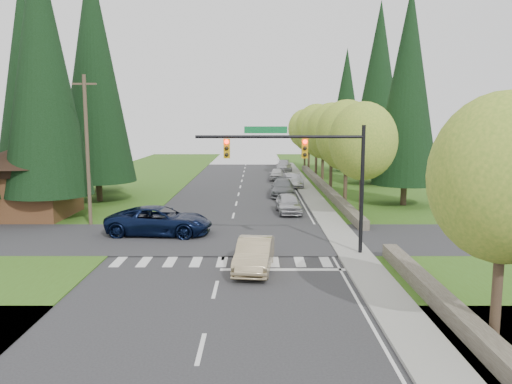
{
  "coord_description": "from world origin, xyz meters",
  "views": [
    {
      "loc": [
        1.72,
        -21.09,
        6.99
      ],
      "look_at": [
        1.7,
        8.35,
        2.8
      ],
      "focal_mm": 35.0,
      "sensor_mm": 36.0,
      "label": 1
    }
  ],
  "objects_px": {
    "parked_car_b": "(283,188)",
    "parked_car_d": "(277,174)",
    "sedan_champagne": "(254,255)",
    "parked_car_e": "(284,166)",
    "parked_car_a": "(289,203)",
    "parked_car_c": "(293,180)",
    "suv_navy": "(160,221)"
  },
  "relations": [
    {
      "from": "parked_car_b",
      "to": "parked_car_a",
      "type": "bearing_deg",
      "value": -87.16
    },
    {
      "from": "sedan_champagne",
      "to": "parked_car_c",
      "type": "distance_m",
      "value": 30.03
    },
    {
      "from": "parked_car_a",
      "to": "parked_car_b",
      "type": "bearing_deg",
      "value": 86.94
    },
    {
      "from": "suv_navy",
      "to": "parked_car_d",
      "type": "height_order",
      "value": "suv_navy"
    },
    {
      "from": "sedan_champagne",
      "to": "parked_car_e",
      "type": "xyz_separation_m",
      "value": [
        3.97,
        46.76,
        0.01
      ]
    },
    {
      "from": "parked_car_a",
      "to": "parked_car_e",
      "type": "distance_m",
      "value": 32.0
    },
    {
      "from": "parked_car_e",
      "to": "parked_car_a",
      "type": "bearing_deg",
      "value": -90.64
    },
    {
      "from": "sedan_champagne",
      "to": "parked_car_d",
      "type": "height_order",
      "value": "sedan_champagne"
    },
    {
      "from": "parked_car_a",
      "to": "parked_car_c",
      "type": "bearing_deg",
      "value": 81.6
    },
    {
      "from": "sedan_champagne",
      "to": "parked_car_a",
      "type": "distance_m",
      "value": 15.02
    },
    {
      "from": "parked_car_b",
      "to": "parked_car_d",
      "type": "bearing_deg",
      "value": 92.84
    },
    {
      "from": "parked_car_b",
      "to": "parked_car_d",
      "type": "distance_m",
      "value": 13.21
    },
    {
      "from": "parked_car_b",
      "to": "parked_car_c",
      "type": "xyz_separation_m",
      "value": [
        1.4,
        6.26,
        -0.04
      ]
    },
    {
      "from": "suv_navy",
      "to": "parked_car_d",
      "type": "bearing_deg",
      "value": -11.04
    },
    {
      "from": "parked_car_a",
      "to": "parked_car_d",
      "type": "relative_size",
      "value": 1.09
    },
    {
      "from": "parked_car_d",
      "to": "suv_navy",
      "type": "bearing_deg",
      "value": -100.64
    },
    {
      "from": "parked_car_d",
      "to": "parked_car_e",
      "type": "height_order",
      "value": "parked_car_e"
    },
    {
      "from": "suv_navy",
      "to": "parked_car_a",
      "type": "xyz_separation_m",
      "value": [
        8.45,
        7.47,
        -0.14
      ]
    },
    {
      "from": "parked_car_a",
      "to": "parked_car_b",
      "type": "height_order",
      "value": "parked_car_b"
    },
    {
      "from": "parked_car_b",
      "to": "parked_car_e",
      "type": "relative_size",
      "value": 1.04
    },
    {
      "from": "parked_car_a",
      "to": "parked_car_c",
      "type": "xyz_separation_m",
      "value": [
        1.4,
        14.97,
        -0.01
      ]
    },
    {
      "from": "suv_navy",
      "to": "parked_car_e",
      "type": "height_order",
      "value": "suv_navy"
    },
    {
      "from": "parked_car_c",
      "to": "parked_car_e",
      "type": "bearing_deg",
      "value": 84.04
    },
    {
      "from": "parked_car_c",
      "to": "parked_car_d",
      "type": "height_order",
      "value": "parked_car_c"
    },
    {
      "from": "sedan_champagne",
      "to": "suv_navy",
      "type": "relative_size",
      "value": 0.71
    },
    {
      "from": "sedan_champagne",
      "to": "parked_car_b",
      "type": "relative_size",
      "value": 0.84
    },
    {
      "from": "parked_car_d",
      "to": "parked_car_e",
      "type": "xyz_separation_m",
      "value": [
        1.4,
        10.05,
        0.07
      ]
    },
    {
      "from": "parked_car_d",
      "to": "parked_car_e",
      "type": "relative_size",
      "value": 0.78
    },
    {
      "from": "parked_car_c",
      "to": "parked_car_a",
      "type": "bearing_deg",
      "value": -101.3
    },
    {
      "from": "parked_car_e",
      "to": "suv_navy",
      "type": "bearing_deg",
      "value": -102.16
    },
    {
      "from": "suv_navy",
      "to": "parked_car_a",
      "type": "distance_m",
      "value": 11.28
    },
    {
      "from": "parked_car_b",
      "to": "parked_car_d",
      "type": "relative_size",
      "value": 1.33
    }
  ]
}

